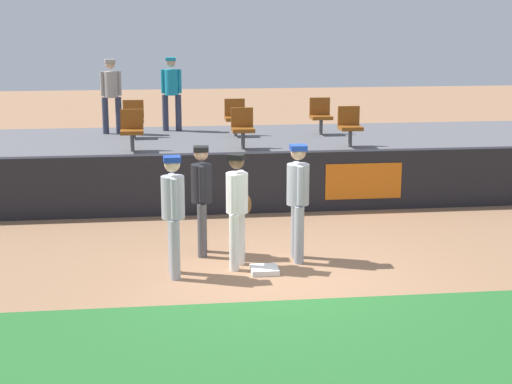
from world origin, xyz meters
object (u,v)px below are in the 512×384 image
at_px(seat_front_center, 243,126).
at_px(seat_front_left, 132,128).
at_px(player_fielder_home, 238,203).
at_px(seat_back_left, 133,117).
at_px(spectator_capped, 111,91).
at_px(spectator_hooded, 171,88).
at_px(player_umpire, 202,193).
at_px(first_base, 264,270).
at_px(player_runner_visitor, 173,208).
at_px(seat_back_right, 321,114).
at_px(seat_back_center, 235,115).
at_px(player_coach_visitor, 298,194).
at_px(seat_front_right, 350,124).

height_order(seat_front_center, seat_front_left, same).
bearing_deg(player_fielder_home, seat_front_left, -137.69).
bearing_deg(seat_back_left, spectator_capped, 125.38).
bearing_deg(spectator_hooded, player_fielder_home, 98.92).
bearing_deg(player_umpire, seat_front_left, -160.05).
bearing_deg(seat_front_center, first_base, -92.68).
height_order(player_runner_visitor, seat_back_right, seat_back_right).
distance_m(first_base, seat_back_center, 7.08).
distance_m(player_coach_visitor, spectator_hooded, 7.66).
bearing_deg(seat_front_left, first_base, -68.50).
distance_m(player_fielder_home, spectator_capped, 7.72).
bearing_deg(seat_back_right, seat_back_left, -180.00).
height_order(player_runner_visitor, player_umpire, player_runner_visitor).
height_order(seat_front_right, spectator_hooded, spectator_hooded).
xyz_separation_m(player_runner_visitor, seat_front_center, (1.56, 5.12, 0.45)).
height_order(seat_back_left, seat_front_left, same).
relative_size(player_coach_visitor, player_umpire, 1.04).
distance_m(seat_front_center, seat_front_left, 2.26).
bearing_deg(spectator_hooded, seat_front_left, 75.86).
height_order(player_umpire, seat_front_center, seat_front_center).
relative_size(seat_front_right, spectator_hooded, 0.48).
height_order(seat_back_right, spectator_capped, spectator_capped).
height_order(player_fielder_home, spectator_capped, spectator_capped).
bearing_deg(player_fielder_home, seat_back_center, -162.14).
xyz_separation_m(player_coach_visitor, spectator_hooded, (-1.74, 7.40, 0.96)).
bearing_deg(seat_back_right, spectator_capped, 171.47).
xyz_separation_m(seat_back_left, spectator_hooded, (0.88, 1.02, 0.53)).
height_order(player_fielder_home, player_runner_visitor, player_runner_visitor).
bearing_deg(seat_front_center, seat_back_right, 41.84).
distance_m(seat_front_left, spectator_capped, 2.63).
height_order(first_base, player_coach_visitor, player_coach_visitor).
xyz_separation_m(seat_back_right, seat_front_center, (-2.01, -1.80, -0.00)).
height_order(player_fielder_home, player_umpire, player_umpire).
xyz_separation_m(player_coach_visitor, seat_front_right, (1.92, 4.58, 0.43)).
height_order(player_runner_visitor, spectator_capped, spectator_capped).
bearing_deg(player_umpire, seat_front_center, 169.01).
bearing_deg(seat_front_left, spectator_capped, 101.75).
distance_m(player_coach_visitor, seat_back_right, 6.61).
distance_m(player_runner_visitor, seat_back_right, 7.80).
bearing_deg(seat_front_right, spectator_capped, 153.48).
distance_m(player_fielder_home, player_umpire, 0.88).
distance_m(player_coach_visitor, seat_front_center, 4.62).
relative_size(player_runner_visitor, seat_front_left, 2.11).
relative_size(player_umpire, seat_back_center, 2.06).
bearing_deg(seat_front_left, seat_back_center, 38.21).
bearing_deg(player_umpire, player_coach_visitor, 74.92).
relative_size(seat_front_center, spectator_capped, 0.49).
bearing_deg(spectator_hooded, first_base, 101.25).
bearing_deg(player_runner_visitor, seat_back_left, -177.17).
height_order(player_umpire, spectator_capped, spectator_capped).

